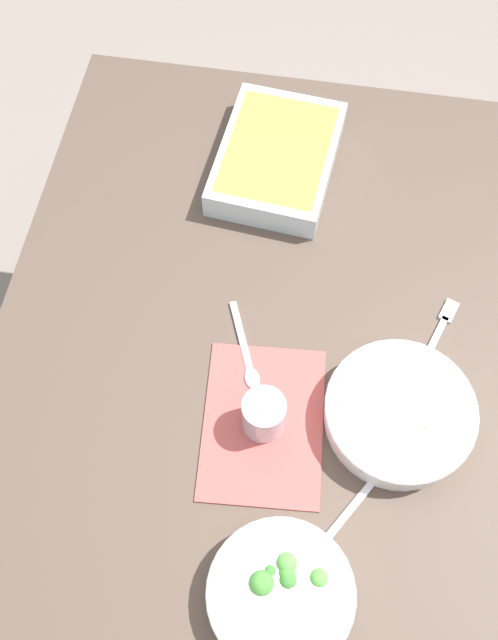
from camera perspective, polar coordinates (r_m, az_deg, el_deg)
The scene contains 11 objects.
ground_plane at distance 1.99m, azimuth -0.00°, elevation -9.74°, with size 6.00×6.00×0.00m, color slate.
dining_table at distance 1.38m, azimuth -0.00°, elevation -1.70°, with size 1.20×0.90×0.74m.
placemat at distance 1.22m, azimuth 1.13°, elevation -8.14°, with size 0.28×0.20×0.00m, color #B24C47.
stew_bowl at distance 1.22m, azimuth 11.77°, elevation -7.21°, with size 0.25×0.25×0.06m.
broccoli_bowl at distance 1.14m, azimuth 2.50°, elevation -20.76°, with size 0.22×0.22×0.07m.
baking_dish at distance 1.46m, azimuth 2.40°, elevation 12.69°, with size 0.32×0.25×0.06m.
drink_cup at distance 1.19m, azimuth 1.16°, elevation -7.57°, with size 0.07×0.07×0.08m.
spoon_by_stew at distance 1.23m, azimuth 10.62°, elevation -9.25°, with size 0.17×0.09×0.01m.
spoon_by_broccoli at distance 1.18m, azimuth 6.26°, elevation -16.63°, with size 0.16×0.11×0.01m.
spoon_spare at distance 1.26m, azimuth -0.18°, elevation -2.96°, with size 0.17×0.08×0.01m.
fork_on_table at distance 1.33m, azimuth 14.66°, elevation -1.04°, with size 0.17×0.08×0.01m.
Camera 1 is at (0.58, 0.09, 1.90)m, focal length 40.57 mm.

